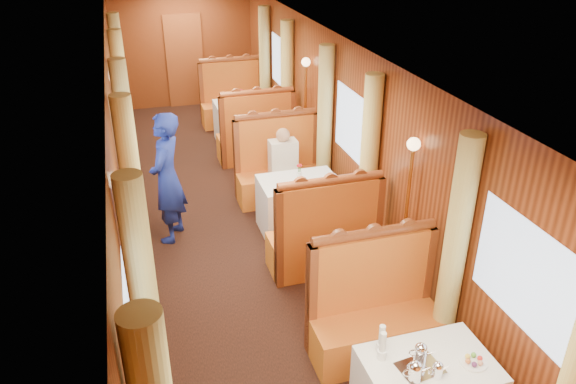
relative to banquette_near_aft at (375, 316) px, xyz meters
name	(u,v)px	position (x,y,z in m)	size (l,w,h in m)	color
floor	(246,237)	(-0.75, 2.49, -0.42)	(3.00, 12.00, 0.01)	black
ceiling	(239,53)	(-0.75, 2.49, 2.08)	(3.00, 12.00, 0.01)	silver
wall_far	(184,49)	(-0.75, 8.49, 0.83)	(3.00, 2.50, 0.01)	brown
wall_left	(120,166)	(-2.25, 2.49, 0.83)	(12.00, 2.50, 0.01)	brown
wall_right	(353,140)	(0.75, 2.49, 0.83)	(12.00, 2.50, 0.01)	brown
doorway_far	(185,61)	(-0.75, 8.46, 0.58)	(0.80, 0.04, 2.00)	brown
banquette_near_aft	(375,316)	(0.00, 0.00, 0.00)	(1.30, 0.55, 1.34)	#BA3C14
table_mid	(299,205)	(0.00, 2.49, -0.05)	(1.05, 0.72, 0.75)	white
banquette_mid_fwd	(324,240)	(0.00, 1.47, 0.00)	(1.30, 0.55, 1.34)	#BA3C14
banquette_mid_aft	(279,172)	(0.00, 3.50, 0.00)	(1.30, 0.55, 1.34)	#BA3C14
table_far	(244,122)	(0.00, 5.99, -0.05)	(1.05, 0.72, 0.75)	white
banquette_far_fwd	(256,138)	(0.00, 4.97, 0.00)	(1.30, 0.55, 1.34)	#BA3C14
banquette_far_aft	(233,103)	(0.00, 7.00, 0.00)	(1.30, 0.55, 1.34)	#BA3C14
tea_tray	(420,368)	(-0.11, -1.06, 0.33)	(0.34, 0.26, 0.01)	silver
teapot_left	(415,374)	(-0.21, -1.15, 0.40)	(0.18, 0.13, 0.14)	silver
teapot_right	(437,372)	(-0.03, -1.17, 0.38)	(0.14, 0.10, 0.11)	silver
teapot_back	(420,355)	(-0.08, -0.98, 0.40)	(0.17, 0.13, 0.14)	silver
fruit_plate	(474,361)	(0.33, -1.12, 0.35)	(0.22, 0.22, 0.05)	white
cup_inboard	(382,349)	(-0.35, -0.86, 0.43)	(0.08, 0.08, 0.26)	white
cup_outboard	(381,341)	(-0.33, -0.78, 0.43)	(0.08, 0.08, 0.26)	white
rose_vase_mid	(299,169)	(0.00, 2.47, 0.50)	(0.06, 0.06, 0.36)	silver
rose_vase_far	(241,93)	(-0.02, 6.00, 0.50)	(0.06, 0.06, 0.36)	silver
window_left_near	(132,352)	(-2.24, -1.01, 1.03)	(1.20, 0.90, 0.01)	#97ADCD
curtain_left_near_b	(146,309)	(-2.13, -0.23, 0.75)	(0.22, 0.22, 2.35)	#D0C16A
window_right_near	(525,276)	(0.74, -1.01, 1.03)	(1.20, 0.90, 0.01)	#97ADCD
curtain_right_near_b	(454,254)	(0.63, -0.23, 0.75)	(0.22, 0.22, 2.35)	#D0C16A
window_left_mid	(119,150)	(-2.24, 2.49, 1.03)	(1.20, 0.90, 0.01)	#97ADCD
curtain_left_mid_a	(134,199)	(-2.13, 1.71, 0.75)	(0.22, 0.22, 2.35)	#D0C16A
curtain_left_mid_b	(128,147)	(-2.13, 3.27, 0.75)	(0.22, 0.22, 2.35)	#D0C16A
window_right_mid	(353,126)	(0.74, 2.49, 1.03)	(1.20, 0.90, 0.01)	#97ADCD
curtain_right_mid_a	(368,169)	(0.63, 1.71, 0.75)	(0.22, 0.22, 2.35)	#D0C16A
curtain_right_mid_b	(325,126)	(0.63, 3.27, 0.75)	(0.22, 0.22, 2.35)	#D0C16A
window_left_far	(114,75)	(-2.24, 5.99, 1.03)	(1.20, 0.90, 0.01)	#97ADCD
curtain_left_far_a	(124,103)	(-2.13, 5.21, 0.75)	(0.22, 0.22, 2.35)	#D0C16A
curtain_left_far_b	(121,78)	(-2.13, 6.77, 0.75)	(0.22, 0.22, 2.35)	#D0C16A
window_right_far	(281,63)	(0.74, 5.99, 1.03)	(1.20, 0.90, 0.01)	#97ADCD
curtain_right_far_a	(287,89)	(0.63, 5.21, 0.75)	(0.22, 0.22, 2.35)	#D0C16A
curtain_right_far_b	(265,67)	(0.63, 6.77, 0.75)	(0.22, 0.22, 2.35)	#D0C16A
sconce_left_fore	(134,227)	(-2.15, 0.74, 0.96)	(0.14, 0.14, 1.95)	#BF8C3F
sconce_right_fore	(409,188)	(0.65, 0.74, 0.96)	(0.14, 0.14, 1.95)	#BF8C3F
sconce_left_aft	(123,109)	(-2.15, 4.24, 0.96)	(0.14, 0.14, 1.95)	#BF8C3F
sconce_right_aft	(305,93)	(0.65, 4.24, 0.96)	(0.14, 0.14, 1.95)	#BF8C3F
steward	(167,178)	(-1.70, 2.77, 0.46)	(0.64, 0.42, 1.76)	navy
passenger	(284,160)	(0.00, 3.23, 0.32)	(0.40, 0.44, 0.76)	beige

